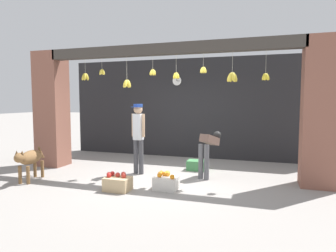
{
  "coord_description": "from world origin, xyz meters",
  "views": [
    {
      "loc": [
        2.14,
        -6.2,
        1.72
      ],
      "look_at": [
        0.0,
        0.37,
        1.12
      ],
      "focal_mm": 32.0,
      "sensor_mm": 36.0,
      "label": 1
    }
  ],
  "objects": [
    {
      "name": "shopkeeper",
      "position": [
        -0.65,
        0.14,
        0.96
      ],
      "size": [
        0.34,
        0.28,
        1.63
      ],
      "rotation": [
        0.0,
        0.0,
        3.01
      ],
      "color": "#424247",
      "rests_on": "ground_plane"
    },
    {
      "name": "fruit_crate_apples",
      "position": [
        -0.5,
        -1.19,
        0.14
      ],
      "size": [
        0.48,
        0.36,
        0.34
      ],
      "color": "tan",
      "rests_on": "ground_plane"
    },
    {
      "name": "shop_pillar_left",
      "position": [
        -3.18,
        0.3,
        1.48
      ],
      "size": [
        0.7,
        0.6,
        2.95
      ],
      "primitive_type": "cube",
      "color": "brown",
      "rests_on": "ground_plane"
    },
    {
      "name": "storefront_awning",
      "position": [
        0.01,
        0.12,
        2.79
      ],
      "size": [
        5.75,
        0.31,
        0.96
      ],
      "color": "#3D3833"
    },
    {
      "name": "shop_pillar_right",
      "position": [
        3.18,
        0.3,
        1.48
      ],
      "size": [
        0.7,
        0.6,
        2.95
      ],
      "primitive_type": "cube",
      "color": "brown",
      "rests_on": "ground_plane"
    },
    {
      "name": "produce_box_green",
      "position": [
        0.58,
        0.92,
        0.12
      ],
      "size": [
        0.48,
        0.35,
        0.24
      ],
      "primitive_type": "cube",
      "color": "#42844C",
      "rests_on": "ground_plane"
    },
    {
      "name": "dog",
      "position": [
        -2.59,
        -1.16,
        0.49
      ],
      "size": [
        0.44,
        1.05,
        0.72
      ],
      "rotation": [
        0.0,
        0.0,
        -1.37
      ],
      "color": "brown",
      "rests_on": "ground_plane"
    },
    {
      "name": "shop_back_wall",
      "position": [
        0.0,
        2.54,
        1.48
      ],
      "size": [
        7.65,
        0.12,
        2.95
      ],
      "primitive_type": "cube",
      "color": "#232326",
      "rests_on": "ground_plane"
    },
    {
      "name": "ground_plane",
      "position": [
        0.0,
        0.0,
        0.0
      ],
      "size": [
        60.0,
        60.0,
        0.0
      ],
      "primitive_type": "plane",
      "color": "gray"
    },
    {
      "name": "fruit_crate_oranges",
      "position": [
        0.35,
        -0.83,
        0.15
      ],
      "size": [
        0.44,
        0.39,
        0.34
      ],
      "color": "silver",
      "rests_on": "ground_plane"
    },
    {
      "name": "worker_stooping",
      "position": [
        0.96,
        0.31,
        0.66
      ],
      "size": [
        0.41,
        0.76,
        1.0
      ],
      "rotation": [
        0.0,
        0.0,
        -0.33
      ],
      "color": "#56565B",
      "rests_on": "ground_plane"
    },
    {
      "name": "wall_clock",
      "position": [
        -0.4,
        2.46,
        2.29
      ],
      "size": [
        0.29,
        0.03,
        0.29
      ],
      "color": "black"
    },
    {
      "name": "water_bottle",
      "position": [
        0.22,
        -0.51,
        0.12
      ],
      "size": [
        0.07,
        0.07,
        0.25
      ],
      "color": "#38934C",
      "rests_on": "ground_plane"
    }
  ]
}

